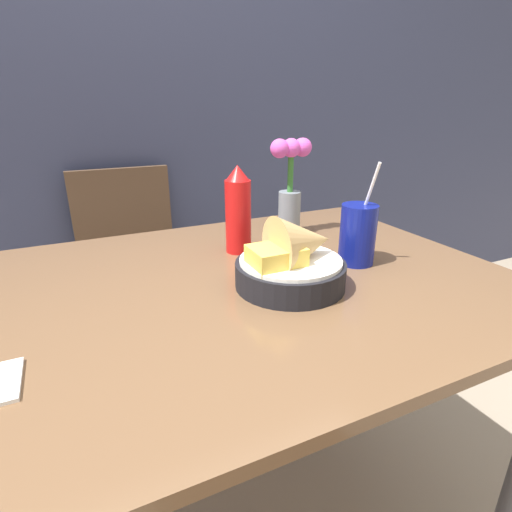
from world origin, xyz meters
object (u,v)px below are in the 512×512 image
Objects in this scene: food_basket at (294,261)px; flower_vase at (290,184)px; drink_cup at (357,236)px; chair_far_window at (131,260)px; ketchup_bottle at (238,211)px.

flower_vase is (0.17, 0.32, 0.09)m from food_basket.
food_basket is 0.38m from flower_vase.
drink_cup is 0.90× the size of flower_vase.
food_basket reaches higher than chair_far_window.
drink_cup is at bearing -65.68° from chair_far_window.
chair_far_window is 3.26× the size of flower_vase.
food_basket is 0.25m from ketchup_bottle.
ketchup_bottle is 0.82× the size of flower_vase.
ketchup_bottle is (0.19, -0.72, 0.36)m from chair_far_window.
drink_cup is (0.23, -0.20, -0.04)m from ketchup_bottle.
drink_cup is (0.20, 0.05, 0.01)m from food_basket.
ketchup_bottle reaches higher than food_basket.
drink_cup is at bearing 12.90° from food_basket.
ketchup_bottle is at bearing 95.47° from food_basket.
drink_cup reaches higher than ketchup_bottle.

